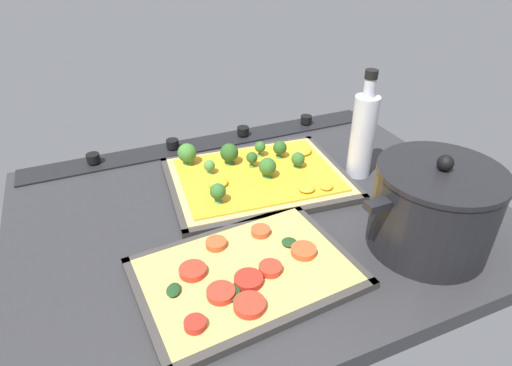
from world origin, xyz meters
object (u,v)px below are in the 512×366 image
(baking_tray_front, at_px, (258,180))
(cooking_pot, at_px, (433,209))
(baking_tray_back, at_px, (246,275))
(veggie_pizza_back, at_px, (245,272))
(oil_bottle, at_px, (363,134))
(broccoli_pizza, at_px, (254,173))

(baking_tray_front, xyz_separation_m, cooking_pot, (-0.17, 0.28, 0.07))
(baking_tray_back, bearing_deg, baking_tray_front, -117.04)
(baking_tray_front, distance_m, cooking_pot, 0.34)
(veggie_pizza_back, distance_m, oil_bottle, 0.39)
(cooking_pot, bearing_deg, broccoli_pizza, -58.20)
(baking_tray_back, bearing_deg, veggie_pizza_back, 44.16)
(baking_tray_back, height_order, cooking_pot, cooking_pot)
(broccoli_pizza, distance_m, veggie_pizza_back, 0.27)
(broccoli_pizza, xyz_separation_m, veggie_pizza_back, (0.12, 0.25, -0.01))
(baking_tray_front, distance_m, veggie_pizza_back, 0.27)
(baking_tray_back, distance_m, veggie_pizza_back, 0.01)
(baking_tray_back, bearing_deg, cooking_pot, 171.35)
(veggie_pizza_back, height_order, oil_bottle, oil_bottle)
(broccoli_pizza, xyz_separation_m, cooking_pot, (-0.18, 0.29, 0.05))
(baking_tray_back, relative_size, oil_bottle, 1.52)
(oil_bottle, bearing_deg, baking_tray_back, 29.88)
(broccoli_pizza, distance_m, oil_bottle, 0.23)
(baking_tray_front, relative_size, baking_tray_back, 1.12)
(baking_tray_front, distance_m, broccoli_pizza, 0.02)
(veggie_pizza_back, bearing_deg, cooking_pot, 171.82)
(broccoli_pizza, relative_size, veggie_pizza_back, 1.13)
(oil_bottle, bearing_deg, veggie_pizza_back, 30.00)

